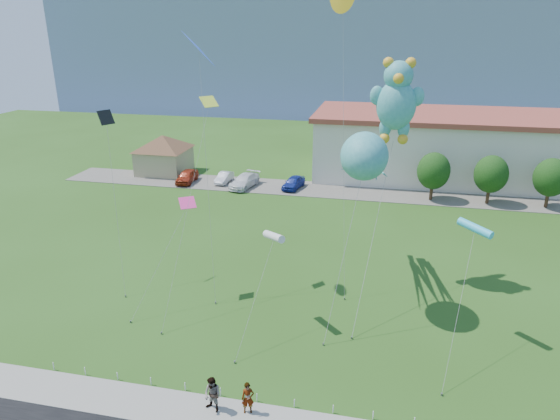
# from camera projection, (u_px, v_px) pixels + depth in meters

# --- Properties ---
(ground) EXTENTS (160.00, 160.00, 0.00)m
(ground) POSITION_uv_depth(u_px,v_px,m) (281.00, 388.00, 27.15)
(ground) COLOR #264914
(ground) RESTS_ON ground
(parking_strip) EXTENTS (70.00, 6.00, 0.06)m
(parking_strip) POSITION_uv_depth(u_px,v_px,m) (343.00, 191.00, 59.21)
(parking_strip) COLOR #59544C
(parking_strip) RESTS_ON ground
(hill_ridge) EXTENTS (160.00, 50.00, 25.00)m
(hill_ridge) POSITION_uv_depth(u_px,v_px,m) (375.00, 49.00, 132.75)
(hill_ridge) COLOR #738C9F
(hill_ridge) RESTS_ON ground
(pavilion) EXTENTS (9.20, 9.20, 5.00)m
(pavilion) POSITION_uv_depth(u_px,v_px,m) (164.00, 151.00, 65.68)
(pavilion) COLOR tan
(pavilion) RESTS_ON ground
(rope_fence) EXTENTS (26.05, 0.05, 0.50)m
(rope_fence) POSITION_uv_depth(u_px,v_px,m) (275.00, 400.00, 25.87)
(rope_fence) COLOR white
(rope_fence) RESTS_ON ground
(tree_near) EXTENTS (3.60, 3.60, 5.47)m
(tree_near) POSITION_uv_depth(u_px,v_px,m) (434.00, 171.00, 55.14)
(tree_near) COLOR #3F2B19
(tree_near) RESTS_ON ground
(tree_mid) EXTENTS (3.60, 3.60, 5.47)m
(tree_mid) POSITION_uv_depth(u_px,v_px,m) (491.00, 174.00, 53.95)
(tree_mid) COLOR #3F2B19
(tree_mid) RESTS_ON ground
(tree_far) EXTENTS (3.60, 3.60, 5.47)m
(tree_far) POSITION_uv_depth(u_px,v_px,m) (551.00, 178.00, 52.76)
(tree_far) COLOR #3F2B19
(tree_far) RESTS_ON ground
(pedestrian_left) EXTENTS (0.73, 0.58, 1.74)m
(pedestrian_left) POSITION_uv_depth(u_px,v_px,m) (248.00, 398.00, 25.00)
(pedestrian_left) COLOR gray
(pedestrian_left) RESTS_ON sidewalk
(pedestrian_right) EXTENTS (1.15, 1.03, 1.95)m
(pedestrian_right) POSITION_uv_depth(u_px,v_px,m) (213.00, 395.00, 25.08)
(pedestrian_right) COLOR gray
(pedestrian_right) RESTS_ON sidewalk
(parked_car_red) EXTENTS (2.02, 4.65, 1.56)m
(parked_car_red) POSITION_uv_depth(u_px,v_px,m) (187.00, 176.00, 62.15)
(parked_car_red) COLOR maroon
(parked_car_red) RESTS_ON parking_strip
(parked_car_silver) EXTENTS (1.50, 3.86, 1.25)m
(parked_car_silver) POSITION_uv_depth(u_px,v_px,m) (224.00, 178.00, 62.17)
(parked_car_silver) COLOR silver
(parked_car_silver) RESTS_ON parking_strip
(parked_car_white) EXTENTS (3.19, 5.58, 1.52)m
(parked_car_white) POSITION_uv_depth(u_px,v_px,m) (244.00, 181.00, 60.38)
(parked_car_white) COLOR silver
(parked_car_white) RESTS_ON parking_strip
(parked_car_blue) EXTENTS (2.57, 4.53, 1.45)m
(parked_car_blue) POSITION_uv_depth(u_px,v_px,m) (293.00, 183.00, 59.88)
(parked_car_blue) COLOR navy
(parked_car_blue) RESTS_ON parking_strip
(octopus_kite) EXTENTS (3.15, 12.95, 12.28)m
(octopus_kite) POSITION_uv_depth(u_px,v_px,m) (365.00, 163.00, 33.13)
(octopus_kite) COLOR teal
(octopus_kite) RESTS_ON ground
(teddy_bear_kite) EXTENTS (3.74, 10.79, 16.49)m
(teddy_bear_kite) POSITION_uv_depth(u_px,v_px,m) (397.00, 99.00, 35.00)
(teddy_bear_kite) COLOR teal
(teddy_bear_kite) RESTS_ON ground
(small_kite_yellow) EXTENTS (1.43, 9.47, 13.92)m
(small_kite_yellow) POSITION_uv_depth(u_px,v_px,m) (203.00, 130.00, 34.61)
(small_kite_yellow) COLOR #CEE636
(small_kite_yellow) RESTS_ON ground
(small_kite_orange) EXTENTS (2.53, 6.84, 21.31)m
(small_kite_orange) POSITION_uv_depth(u_px,v_px,m) (343.00, 2.00, 34.62)
(small_kite_orange) COLOR gold
(small_kite_orange) RESTS_ON ground
(small_kite_cyan) EXTENTS (1.98, 7.65, 7.63)m
(small_kite_cyan) POSITION_uv_depth(u_px,v_px,m) (475.00, 229.00, 29.62)
(small_kite_cyan) COLOR #33BFE8
(small_kite_cyan) RESTS_ON ground
(small_kite_white) EXTENTS (1.50, 6.31, 6.43)m
(small_kite_white) POSITION_uv_depth(u_px,v_px,m) (274.00, 237.00, 31.46)
(small_kite_white) COLOR silver
(small_kite_white) RESTS_ON ground
(small_kite_blue) EXTENTS (2.80, 4.90, 17.74)m
(small_kite_blue) POSITION_uv_depth(u_px,v_px,m) (199.00, 55.00, 33.61)
(small_kite_blue) COLOR blue
(small_kite_blue) RESTS_ON ground
(small_kite_pink) EXTENTS (3.11, 5.78, 7.31)m
(small_kite_pink) POSITION_uv_depth(u_px,v_px,m) (182.00, 214.00, 34.68)
(small_kite_pink) COLOR #EB3488
(small_kite_pink) RESTS_ON ground
(small_kite_black) EXTENTS (3.06, 4.84, 12.68)m
(small_kite_black) POSITION_uv_depth(u_px,v_px,m) (108.00, 138.00, 36.18)
(small_kite_black) COLOR black
(small_kite_black) RESTS_ON ground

